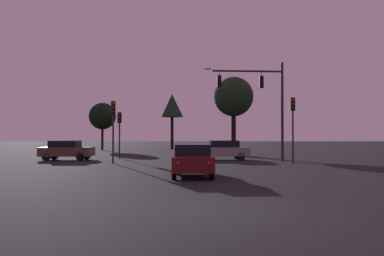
# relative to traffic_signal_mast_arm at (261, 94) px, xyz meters

# --- Properties ---
(ground_plane) EXTENTS (168.00, 168.00, 0.00)m
(ground_plane) POSITION_rel_traffic_signal_mast_arm_xyz_m (-4.90, 5.84, -4.98)
(ground_plane) COLOR black
(ground_plane) RESTS_ON ground
(traffic_signal_mast_arm) EXTENTS (5.96, 0.53, 7.38)m
(traffic_signal_mast_arm) POSITION_rel_traffic_signal_mast_arm_xyz_m (0.00, 0.00, 0.00)
(traffic_signal_mast_arm) COLOR #232326
(traffic_signal_mast_arm) RESTS_ON ground
(traffic_light_corner_left) EXTENTS (0.32, 0.36, 4.50)m
(traffic_light_corner_left) POSITION_rel_traffic_signal_mast_arm_xyz_m (1.64, -2.49, -1.80)
(traffic_light_corner_left) COLOR #232326
(traffic_light_corner_left) RESTS_ON ground
(traffic_light_corner_right) EXTENTS (0.32, 0.36, 3.83)m
(traffic_light_corner_right) POSITION_rel_traffic_signal_mast_arm_xyz_m (-11.07, 3.57, -2.25)
(traffic_light_corner_right) COLOR #232326
(traffic_light_corner_right) RESTS_ON ground
(traffic_light_median) EXTENTS (0.35, 0.38, 4.26)m
(traffic_light_median) POSITION_rel_traffic_signal_mast_arm_xyz_m (-10.63, -2.01, -1.95)
(traffic_light_median) COLOR #232326
(traffic_light_median) RESTS_ON ground
(car_nearside_lane) EXTENTS (1.84, 4.00, 1.52)m
(car_nearside_lane) POSITION_rel_traffic_signal_mast_arm_xyz_m (-5.50, -10.49, -4.19)
(car_nearside_lane) COLOR #4C0F0F
(car_nearside_lane) RESTS_ON ground
(car_crossing_left) EXTENTS (4.21, 1.94, 1.52)m
(car_crossing_left) POSITION_rel_traffic_signal_mast_arm_xyz_m (-2.74, 1.54, -4.18)
(car_crossing_left) COLOR gray
(car_crossing_left) RESTS_ON ground
(car_crossing_right) EXTENTS (4.04, 2.04, 1.52)m
(car_crossing_right) POSITION_rel_traffic_signal_mast_arm_xyz_m (-14.83, 1.59, -4.19)
(car_crossing_right) COLOR #473828
(car_crossing_right) RESTS_ON ground
(tree_behind_sign) EXTENTS (3.43, 3.43, 6.08)m
(tree_behind_sign) POSITION_rel_traffic_signal_mast_arm_xyz_m (-15.98, 21.21, -0.63)
(tree_behind_sign) COLOR black
(tree_behind_sign) RESTS_ON ground
(tree_left_far) EXTENTS (2.98, 2.98, 7.50)m
(tree_left_far) POSITION_rel_traffic_signal_mast_arm_xyz_m (-7.12, 23.69, 0.87)
(tree_left_far) COLOR black
(tree_left_far) RESTS_ON ground
(tree_center_horizon) EXTENTS (3.85, 3.85, 7.60)m
(tree_center_horizon) POSITION_rel_traffic_signal_mast_arm_xyz_m (-0.85, 8.76, 0.64)
(tree_center_horizon) COLOR black
(tree_center_horizon) RESTS_ON ground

